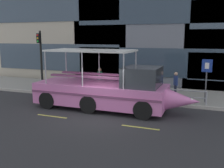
% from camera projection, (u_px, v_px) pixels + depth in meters
% --- Properties ---
extents(ground_plane, '(120.00, 120.00, 0.00)m').
position_uv_depth(ground_plane, '(103.00, 115.00, 13.89)').
color(ground_plane, '#2B2B2D').
extents(sidewalk, '(32.00, 4.80, 0.18)m').
position_uv_depth(sidewalk, '(132.00, 92.00, 19.02)').
color(sidewalk, gray).
rests_on(sidewalk, ground_plane).
extents(curb_edge, '(32.00, 0.18, 0.18)m').
position_uv_depth(curb_edge, '(121.00, 100.00, 16.74)').
color(curb_edge, '#B2ADA3').
rests_on(curb_edge, ground_plane).
extents(lane_centreline, '(25.80, 0.12, 0.01)m').
position_uv_depth(lane_centreline, '(93.00, 121.00, 12.78)').
color(lane_centreline, '#DBD64C').
rests_on(lane_centreline, ground_plane).
extents(curb_guardrail, '(11.76, 0.09, 0.81)m').
position_uv_depth(curb_guardrail, '(113.00, 89.00, 17.17)').
color(curb_guardrail, '#9EA0A8').
rests_on(curb_guardrail, sidewalk).
extents(traffic_light_pole, '(0.24, 0.46, 4.40)m').
position_uv_depth(traffic_light_pole, '(41.00, 55.00, 19.26)').
color(traffic_light_pole, black).
rests_on(traffic_light_pole, sidewalk).
extents(parking_sign, '(0.60, 0.12, 2.63)m').
position_uv_depth(parking_sign, '(207.00, 73.00, 15.53)').
color(parking_sign, '#4C4F54').
rests_on(parking_sign, sidewalk).
extents(duck_tour_boat, '(9.50, 2.65, 3.41)m').
position_uv_depth(duck_tour_boat, '(109.00, 91.00, 14.78)').
color(duck_tour_boat, pink).
rests_on(duck_tour_boat, ground_plane).
extents(pedestrian_near_bow, '(0.31, 0.45, 1.71)m').
position_uv_depth(pedestrian_near_bow, '(176.00, 82.00, 16.81)').
color(pedestrian_near_bow, '#1E2338').
rests_on(pedestrian_near_bow, sidewalk).
extents(pedestrian_mid_left, '(0.30, 0.48, 1.77)m').
position_uv_depth(pedestrian_mid_left, '(128.00, 80.00, 17.33)').
color(pedestrian_mid_left, '#47423D').
rests_on(pedestrian_mid_left, sidewalk).
extents(pedestrian_mid_right, '(0.30, 0.48, 1.77)m').
position_uv_depth(pedestrian_mid_right, '(100.00, 78.00, 18.45)').
color(pedestrian_mid_right, '#47423D').
rests_on(pedestrian_mid_right, sidewalk).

